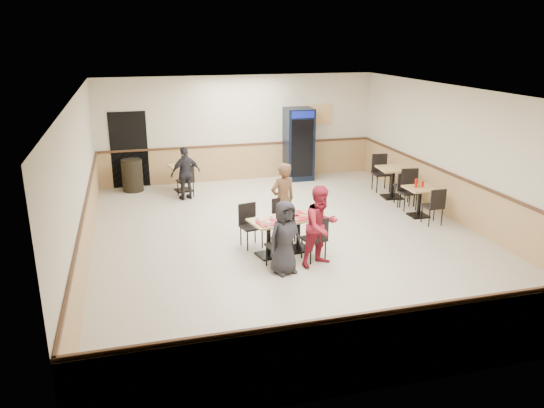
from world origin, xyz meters
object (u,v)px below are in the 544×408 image
object	(u,v)px
lone_diner	(186,173)
trash_bin	(132,175)
side_table_near	(420,197)
diner_woman_left	(285,238)
diner_man_opposite	(283,200)
side_table_far	(393,178)
pepsi_cooler	(299,144)
main_table	(284,230)
back_table	(183,174)
diner_woman_right	(321,226)

from	to	relation	value
lone_diner	trash_bin	size ratio (longest dim) A/B	1.58
side_table_near	diner_woman_left	bearing A→B (deg)	-151.42
diner_man_opposite	trash_bin	xyz separation A→B (m)	(-2.97, 4.34, -0.36)
diner_woman_left	trash_bin	xyz separation A→B (m)	(-2.49, 6.09, -0.23)
side_table_far	pepsi_cooler	size ratio (longest dim) A/B	0.40
main_table	lone_diner	world-z (taller)	lone_diner
side_table_far	back_table	size ratio (longest dim) A/B	1.04
diner_man_opposite	back_table	distance (m)	4.33
lone_diner	main_table	bearing A→B (deg)	91.66
diner_woman_right	pepsi_cooler	bearing A→B (deg)	55.47
back_table	trash_bin	world-z (taller)	trash_bin
diner_woman_left	side_table_far	world-z (taller)	diner_woman_left
diner_woman_left	side_table_near	xyz separation A→B (m)	(3.92, 2.13, -0.21)
diner_woman_left	diner_woman_right	bearing A→B (deg)	-4.60
diner_woman_left	diner_man_opposite	world-z (taller)	diner_man_opposite
diner_woman_left	side_table_far	xyz separation A→B (m)	(4.01, 3.65, -0.14)
side_table_far	main_table	bearing A→B (deg)	-143.66
diner_woman_left	diner_woman_right	world-z (taller)	diner_woman_right
side_table_near	side_table_far	bearing A→B (deg)	86.25
pepsi_cooler	trash_bin	world-z (taller)	pepsi_cooler
side_table_far	lone_diner	bearing A→B (deg)	166.06
diner_woman_left	side_table_near	bearing A→B (deg)	11.44
side_table_far	pepsi_cooler	world-z (taller)	pepsi_cooler
diner_man_opposite	trash_bin	world-z (taller)	diner_man_opposite
main_table	trash_bin	size ratio (longest dim) A/B	1.64
main_table	lone_diner	size ratio (longest dim) A/B	1.04
diner_woman_right	main_table	bearing A→B (deg)	104.58
diner_woman_right	back_table	size ratio (longest dim) A/B	1.92
side_table_near	back_table	distance (m)	6.24
main_table	diner_man_opposite	distance (m)	0.96
diner_woman_left	diner_man_opposite	bearing A→B (deg)	57.50
side_table_far	trash_bin	size ratio (longest dim) A/B	0.94
main_table	side_table_far	size ratio (longest dim) A/B	1.74
back_table	trash_bin	xyz separation A→B (m)	(-1.32, 0.35, -0.04)
diner_man_opposite	back_table	world-z (taller)	diner_man_opposite
diner_man_opposite	trash_bin	bearing A→B (deg)	-72.52
side_table_near	trash_bin	bearing A→B (deg)	148.31
diner_woman_left	pepsi_cooler	distance (m)	6.54
trash_bin	lone_diner	bearing A→B (deg)	-41.10
diner_woman_right	side_table_far	bearing A→B (deg)	26.42
main_table	side_table_far	distance (m)	4.69
main_table	side_table_near	bearing A→B (deg)	6.38
diner_woman_left	lone_diner	bearing A→B (deg)	86.22
lone_diner	side_table_far	size ratio (longest dim) A/B	1.68
side_table_near	diner_man_opposite	bearing A→B (deg)	-173.60
diner_woman_right	pepsi_cooler	size ratio (longest dim) A/B	0.73
diner_man_opposite	side_table_near	world-z (taller)	diner_man_opposite
side_table_far	trash_bin	world-z (taller)	trash_bin
lone_diner	pepsi_cooler	size ratio (longest dim) A/B	0.66
lone_diner	side_table_far	xyz separation A→B (m)	(5.19, -1.29, -0.15)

